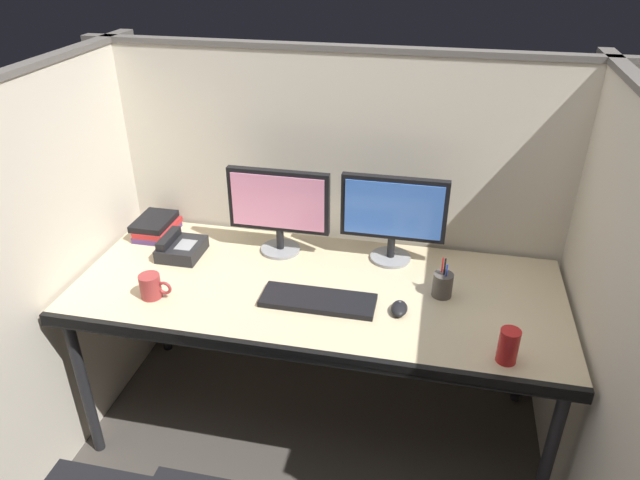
{
  "coord_description": "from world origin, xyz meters",
  "views": [
    {
      "loc": [
        0.41,
        -1.55,
        2.01
      ],
      "look_at": [
        0.0,
        0.35,
        0.92
      ],
      "focal_mm": 32.52,
      "sensor_mm": 36.0,
      "label": 1
    }
  ],
  "objects_px": {
    "desk": "(317,298)",
    "desk_phone": "(180,248)",
    "monitor_left": "(279,206)",
    "pen_cup": "(443,285)",
    "book_stack": "(156,227)",
    "soda_can": "(508,346)",
    "monitor_right": "(393,214)",
    "keyboard_main": "(318,300)",
    "computer_mouse": "(399,308)",
    "coffee_mug": "(151,286)"
  },
  "relations": [
    {
      "from": "desk",
      "to": "monitor_right",
      "type": "height_order",
      "value": "monitor_right"
    },
    {
      "from": "keyboard_main",
      "to": "soda_can",
      "type": "xyz_separation_m",
      "value": [
        0.67,
        -0.19,
        0.05
      ]
    },
    {
      "from": "desk",
      "to": "monitor_left",
      "type": "height_order",
      "value": "monitor_left"
    },
    {
      "from": "pen_cup",
      "to": "coffee_mug",
      "type": "height_order",
      "value": "pen_cup"
    },
    {
      "from": "keyboard_main",
      "to": "book_stack",
      "type": "height_order",
      "value": "book_stack"
    },
    {
      "from": "monitor_right",
      "to": "book_stack",
      "type": "relative_size",
      "value": 1.99
    },
    {
      "from": "coffee_mug",
      "to": "desk",
      "type": "bearing_deg",
      "value": 17.58
    },
    {
      "from": "pen_cup",
      "to": "monitor_left",
      "type": "bearing_deg",
      "value": 164.0
    },
    {
      "from": "pen_cup",
      "to": "coffee_mug",
      "type": "xyz_separation_m",
      "value": [
        -1.08,
        -0.24,
        -0.0
      ]
    },
    {
      "from": "computer_mouse",
      "to": "soda_can",
      "type": "bearing_deg",
      "value": -27.93
    },
    {
      "from": "desk_phone",
      "to": "coffee_mug",
      "type": "bearing_deg",
      "value": -85.7
    },
    {
      "from": "monitor_right",
      "to": "computer_mouse",
      "type": "xyz_separation_m",
      "value": [
        0.07,
        -0.37,
        -0.2
      ]
    },
    {
      "from": "monitor_left",
      "to": "desk",
      "type": "bearing_deg",
      "value": -49.07
    },
    {
      "from": "desk",
      "to": "desk_phone",
      "type": "relative_size",
      "value": 10.0
    },
    {
      "from": "monitor_right",
      "to": "coffee_mug",
      "type": "xyz_separation_m",
      "value": [
        -0.86,
        -0.47,
        -0.17
      ]
    },
    {
      "from": "desk_phone",
      "to": "soda_can",
      "type": "bearing_deg",
      "value": -17.46
    },
    {
      "from": "desk",
      "to": "book_stack",
      "type": "height_order",
      "value": "book_stack"
    },
    {
      "from": "book_stack",
      "to": "soda_can",
      "type": "distance_m",
      "value": 1.6
    },
    {
      "from": "monitor_right",
      "to": "monitor_left",
      "type": "bearing_deg",
      "value": -176.52
    },
    {
      "from": "desk_phone",
      "to": "pen_cup",
      "type": "xyz_separation_m",
      "value": [
        1.1,
        -0.08,
        0.02
      ]
    },
    {
      "from": "coffee_mug",
      "to": "book_stack",
      "type": "bearing_deg",
      "value": 113.93
    },
    {
      "from": "desk",
      "to": "pen_cup",
      "type": "bearing_deg",
      "value": 5.92
    },
    {
      "from": "monitor_left",
      "to": "pen_cup",
      "type": "bearing_deg",
      "value": -16.0
    },
    {
      "from": "monitor_left",
      "to": "book_stack",
      "type": "height_order",
      "value": "monitor_left"
    },
    {
      "from": "monitor_left",
      "to": "computer_mouse",
      "type": "bearing_deg",
      "value": -32.11
    },
    {
      "from": "monitor_left",
      "to": "pen_cup",
      "type": "distance_m",
      "value": 0.74
    },
    {
      "from": "computer_mouse",
      "to": "soda_can",
      "type": "relative_size",
      "value": 0.79
    },
    {
      "from": "book_stack",
      "to": "desk_phone",
      "type": "xyz_separation_m",
      "value": [
        0.18,
        -0.15,
        -0.01
      ]
    },
    {
      "from": "computer_mouse",
      "to": "coffee_mug",
      "type": "distance_m",
      "value": 0.93
    },
    {
      "from": "keyboard_main",
      "to": "coffee_mug",
      "type": "xyz_separation_m",
      "value": [
        -0.63,
        -0.09,
        0.04
      ]
    },
    {
      "from": "book_stack",
      "to": "desk_phone",
      "type": "relative_size",
      "value": 1.14
    },
    {
      "from": "monitor_right",
      "to": "computer_mouse",
      "type": "distance_m",
      "value": 0.43
    },
    {
      "from": "monitor_right",
      "to": "desk_phone",
      "type": "distance_m",
      "value": 0.91
    },
    {
      "from": "coffee_mug",
      "to": "computer_mouse",
      "type": "bearing_deg",
      "value": 5.92
    },
    {
      "from": "coffee_mug",
      "to": "monitor_left",
      "type": "bearing_deg",
      "value": 48.82
    },
    {
      "from": "desk_phone",
      "to": "monitor_right",
      "type": "bearing_deg",
      "value": 9.66
    },
    {
      "from": "desk",
      "to": "keyboard_main",
      "type": "distance_m",
      "value": 0.12
    },
    {
      "from": "desk",
      "to": "keyboard_main",
      "type": "bearing_deg",
      "value": -74.49
    },
    {
      "from": "computer_mouse",
      "to": "pen_cup",
      "type": "relative_size",
      "value": 0.58
    },
    {
      "from": "monitor_right",
      "to": "book_stack",
      "type": "distance_m",
      "value": 1.08
    },
    {
      "from": "monitor_left",
      "to": "book_stack",
      "type": "bearing_deg",
      "value": 177.23
    },
    {
      "from": "monitor_right",
      "to": "keyboard_main",
      "type": "xyz_separation_m",
      "value": [
        -0.23,
        -0.37,
        -0.2
      ]
    },
    {
      "from": "coffee_mug",
      "to": "soda_can",
      "type": "bearing_deg",
      "value": -4.29
    },
    {
      "from": "book_stack",
      "to": "soda_can",
      "type": "bearing_deg",
      "value": -20.6
    },
    {
      "from": "monitor_left",
      "to": "soda_can",
      "type": "xyz_separation_m",
      "value": [
        0.91,
        -0.54,
        -0.15
      ]
    },
    {
      "from": "keyboard_main",
      "to": "coffee_mug",
      "type": "bearing_deg",
      "value": -171.6
    },
    {
      "from": "keyboard_main",
      "to": "pen_cup",
      "type": "height_order",
      "value": "pen_cup"
    },
    {
      "from": "monitor_left",
      "to": "computer_mouse",
      "type": "relative_size",
      "value": 4.48
    },
    {
      "from": "desk",
      "to": "keyboard_main",
      "type": "relative_size",
      "value": 4.42
    },
    {
      "from": "computer_mouse",
      "to": "book_stack",
      "type": "height_order",
      "value": "book_stack"
    }
  ]
}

